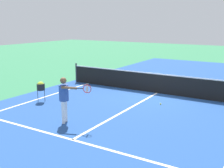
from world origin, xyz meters
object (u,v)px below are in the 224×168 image
at_px(player_near, 65,95).
at_px(ball_hopper, 41,86).
at_px(net, 157,83).
at_px(tennis_ball_near_net, 161,104).

distance_m(player_near, ball_hopper, 2.98).
height_order(player_near, ball_hopper, player_near).
height_order(net, ball_hopper, net).
distance_m(ball_hopper, tennis_ball_near_net, 5.13).
bearing_deg(ball_hopper, player_near, -29.10).
distance_m(net, ball_hopper, 5.42).
bearing_deg(player_near, ball_hopper, 150.90).
relative_size(net, player_near, 6.33).
bearing_deg(tennis_ball_near_net, net, 116.61).
relative_size(ball_hopper, tennis_ball_near_net, 13.25).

